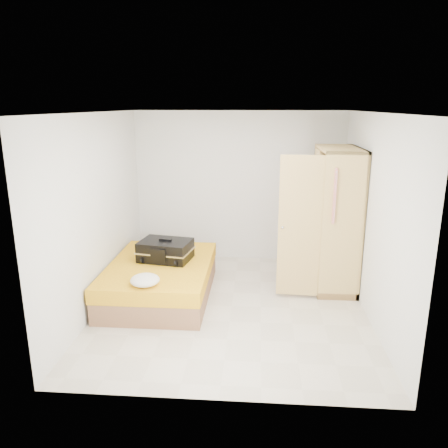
# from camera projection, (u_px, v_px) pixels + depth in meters

# --- Properties ---
(room) EXTENTS (4.00, 4.02, 2.60)m
(room) POSITION_uv_depth(u_px,v_px,m) (232.00, 215.00, 5.69)
(room) COLOR beige
(room) RESTS_ON ground
(bed) EXTENTS (1.42, 2.02, 0.50)m
(bed) POSITION_uv_depth(u_px,v_px,m) (161.00, 279.00, 6.32)
(bed) COLOR brown
(bed) RESTS_ON ground
(wardrobe) EXTENTS (1.17, 1.20, 2.10)m
(wardrobe) POSITION_uv_depth(u_px,v_px,m) (333.00, 222.00, 6.49)
(wardrobe) COLOR #D5BA68
(wardrobe) RESTS_ON ground
(person) EXTENTS (0.49, 0.65, 1.62)m
(person) POSITION_uv_depth(u_px,v_px,m) (294.00, 233.00, 6.62)
(person) COLOR #BF0B0C
(person) RESTS_ON ground
(suitcase) EXTENTS (0.82, 0.66, 0.32)m
(suitcase) POSITION_uv_depth(u_px,v_px,m) (165.00, 250.00, 6.35)
(suitcase) COLOR black
(suitcase) RESTS_ON bed
(round_cushion) EXTENTS (0.37, 0.37, 0.14)m
(round_cushion) POSITION_uv_depth(u_px,v_px,m) (145.00, 280.00, 5.46)
(round_cushion) COLOR white
(round_cushion) RESTS_ON bed
(pillow) EXTENTS (0.57, 0.39, 0.10)m
(pillow) POSITION_uv_depth(u_px,v_px,m) (160.00, 242.00, 7.07)
(pillow) COLOR white
(pillow) RESTS_ON bed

